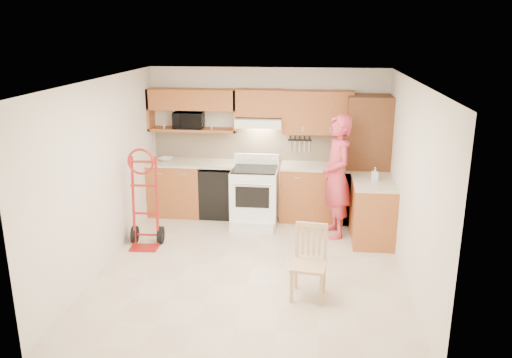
% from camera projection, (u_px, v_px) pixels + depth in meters
% --- Properties ---
extents(floor, '(4.00, 4.50, 0.02)m').
position_uv_depth(floor, '(252.00, 267.00, 6.95)').
color(floor, beige).
rests_on(floor, ground).
extents(ceiling, '(4.00, 4.50, 0.02)m').
position_uv_depth(ceiling, '(251.00, 80.00, 6.24)').
color(ceiling, white).
rests_on(ceiling, ground).
extents(wall_back, '(4.00, 0.02, 2.50)m').
position_uv_depth(wall_back, '(268.00, 142.00, 8.75)').
color(wall_back, white).
rests_on(wall_back, ground).
extents(wall_front, '(4.00, 0.02, 2.50)m').
position_uv_depth(wall_front, '(220.00, 252.00, 4.44)').
color(wall_front, white).
rests_on(wall_front, ground).
extents(wall_left, '(0.02, 4.50, 2.50)m').
position_uv_depth(wall_left, '(102.00, 174.00, 6.81)').
color(wall_left, white).
rests_on(wall_left, ground).
extents(wall_right, '(0.02, 4.50, 2.50)m').
position_uv_depth(wall_right, '(411.00, 184.00, 6.38)').
color(wall_right, white).
rests_on(wall_right, ground).
extents(backsplash, '(3.92, 0.03, 0.55)m').
position_uv_depth(backsplash, '(267.00, 145.00, 8.74)').
color(backsplash, beige).
rests_on(backsplash, wall_back).
extents(lower_cab_left, '(0.90, 0.60, 0.90)m').
position_uv_depth(lower_cab_left, '(177.00, 189.00, 8.85)').
color(lower_cab_left, '#A46133').
rests_on(lower_cab_left, ground).
extents(dishwasher, '(0.60, 0.60, 0.85)m').
position_uv_depth(dishwasher, '(219.00, 191.00, 8.77)').
color(dishwasher, black).
rests_on(dishwasher, ground).
extents(lower_cab_right, '(1.14, 0.60, 0.90)m').
position_uv_depth(lower_cab_right, '(315.00, 193.00, 8.59)').
color(lower_cab_right, '#A46133').
rests_on(lower_cab_right, ground).
extents(countertop_left, '(1.50, 0.63, 0.04)m').
position_uv_depth(countertop_left, '(193.00, 163.00, 8.68)').
color(countertop_left, beige).
rests_on(countertop_left, lower_cab_left).
extents(countertop_right, '(1.14, 0.63, 0.04)m').
position_uv_depth(countertop_right, '(316.00, 166.00, 8.46)').
color(countertop_right, beige).
rests_on(countertop_right, lower_cab_right).
extents(cab_return_right, '(0.60, 1.00, 0.90)m').
position_uv_depth(cab_return_right, '(372.00, 212.00, 7.73)').
color(cab_return_right, '#A46133').
rests_on(cab_return_right, ground).
extents(countertop_return, '(0.63, 1.00, 0.04)m').
position_uv_depth(countertop_return, '(374.00, 182.00, 7.60)').
color(countertop_return, beige).
rests_on(countertop_return, cab_return_right).
extents(pantry_tall, '(0.70, 0.60, 2.10)m').
position_uv_depth(pantry_tall, '(366.00, 160.00, 8.33)').
color(pantry_tall, brown).
rests_on(pantry_tall, ground).
extents(upper_cab_left, '(1.50, 0.33, 0.34)m').
position_uv_depth(upper_cab_left, '(192.00, 99.00, 8.51)').
color(upper_cab_left, '#A46133').
rests_on(upper_cab_left, wall_back).
extents(upper_shelf_mw, '(1.50, 0.33, 0.04)m').
position_uv_depth(upper_shelf_mw, '(193.00, 129.00, 8.65)').
color(upper_shelf_mw, '#A46133').
rests_on(upper_shelf_mw, wall_back).
extents(upper_cab_center, '(0.76, 0.33, 0.44)m').
position_uv_depth(upper_cab_center, '(260.00, 103.00, 8.40)').
color(upper_cab_center, '#A46133').
rests_on(upper_cab_center, wall_back).
extents(upper_cab_right, '(1.14, 0.33, 0.70)m').
position_uv_depth(upper_cab_right, '(317.00, 112.00, 8.34)').
color(upper_cab_right, '#A46133').
rests_on(upper_cab_right, wall_back).
extents(range_hood, '(0.76, 0.46, 0.14)m').
position_uv_depth(range_hood, '(259.00, 122.00, 8.43)').
color(range_hood, white).
rests_on(range_hood, wall_back).
extents(knife_strip, '(0.40, 0.05, 0.29)m').
position_uv_depth(knife_strip, '(300.00, 144.00, 8.64)').
color(knife_strip, black).
rests_on(knife_strip, backsplash).
extents(microwave, '(0.51, 0.35, 0.28)m').
position_uv_depth(microwave, '(189.00, 120.00, 8.62)').
color(microwave, black).
rests_on(microwave, upper_shelf_mw).
extents(range, '(0.75, 0.99, 1.10)m').
position_uv_depth(range, '(254.00, 192.00, 8.34)').
color(range, white).
rests_on(range, ground).
extents(person, '(0.63, 0.79, 1.90)m').
position_uv_depth(person, '(337.00, 177.00, 7.77)').
color(person, '#C23545').
rests_on(person, ground).
extents(hand_truck, '(0.55, 0.51, 1.34)m').
position_uv_depth(hand_truck, '(144.00, 203.00, 7.43)').
color(hand_truck, maroon).
rests_on(hand_truck, ground).
extents(dining_chair, '(0.45, 0.48, 0.89)m').
position_uv_depth(dining_chair, '(309.00, 263.00, 6.05)').
color(dining_chair, tan).
rests_on(dining_chair, ground).
extents(soap_bottle, '(0.10, 0.10, 0.20)m').
position_uv_depth(soap_bottle, '(375.00, 174.00, 7.58)').
color(soap_bottle, white).
rests_on(soap_bottle, countertop_return).
extents(bowl, '(0.29, 0.29, 0.06)m').
position_uv_depth(bowl, '(166.00, 159.00, 8.72)').
color(bowl, white).
rests_on(bowl, countertop_left).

